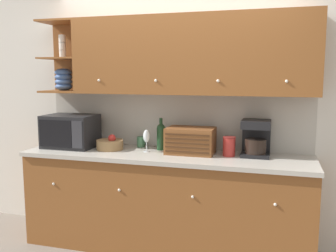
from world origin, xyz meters
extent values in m
plane|color=slate|center=(0.00, 0.00, 0.00)|extent=(24.00, 24.00, 0.00)
cube|color=silver|center=(0.00, 0.03, 1.30)|extent=(5.13, 0.06, 2.60)
cube|color=brown|center=(0.00, -0.32, 0.45)|extent=(2.73, 0.63, 0.90)
cube|color=#B7B2A8|center=(0.00, -0.33, 0.92)|extent=(2.75, 0.66, 0.04)
sphere|color=white|center=(-1.02, -0.64, 0.65)|extent=(0.03, 0.03, 0.03)
sphere|color=white|center=(-0.34, -0.64, 0.65)|extent=(0.03, 0.03, 0.03)
sphere|color=white|center=(0.34, -0.64, 0.65)|extent=(0.03, 0.03, 0.03)
sphere|color=white|center=(1.02, -0.64, 0.65)|extent=(0.03, 0.03, 0.03)
cube|color=#B7B2A8|center=(0.00, -0.01, 1.22)|extent=(2.73, 0.01, 0.56)
cube|color=brown|center=(0.21, -0.18, 1.87)|extent=(2.31, 0.35, 0.73)
cube|color=brown|center=(-1.16, -0.01, 1.87)|extent=(0.42, 0.02, 0.73)
cube|color=brown|center=(-1.16, -0.18, 1.51)|extent=(0.42, 0.35, 0.02)
cube|color=brown|center=(-1.16, -0.18, 1.86)|extent=(0.42, 0.35, 0.02)
cube|color=brown|center=(-1.16, -0.18, 2.23)|extent=(0.42, 0.35, 0.02)
sphere|color=white|center=(-0.66, -0.36, 1.64)|extent=(0.03, 0.03, 0.03)
sphere|color=white|center=(-0.08, -0.36, 1.64)|extent=(0.03, 0.03, 0.03)
sphere|color=white|center=(0.50, -0.36, 1.64)|extent=(0.03, 0.03, 0.03)
sphere|color=white|center=(1.08, -0.36, 1.64)|extent=(0.03, 0.03, 0.03)
ellipsoid|color=#3D5B93|center=(-1.16, -0.18, 1.57)|extent=(0.18, 0.18, 0.08)
ellipsoid|color=#3D5B93|center=(-1.16, -0.18, 1.61)|extent=(0.18, 0.18, 0.08)
ellipsoid|color=#3D5B93|center=(-1.16, -0.18, 1.66)|extent=(0.18, 0.18, 0.08)
ellipsoid|color=#3D5B93|center=(-1.16, -0.18, 1.71)|extent=(0.18, 0.18, 0.08)
cylinder|color=silver|center=(-1.16, -0.18, 1.90)|extent=(0.07, 0.07, 0.08)
cylinder|color=silver|center=(-1.16, -0.18, 1.98)|extent=(0.07, 0.07, 0.08)
cylinder|color=silver|center=(-1.16, -0.18, 2.06)|extent=(0.07, 0.07, 0.08)
cube|color=black|center=(-1.03, -0.28, 1.11)|extent=(0.51, 0.38, 0.34)
cube|color=black|center=(-1.09, -0.48, 1.11)|extent=(0.36, 0.01, 0.27)
cube|color=#2D2D33|center=(-0.85, -0.48, 1.11)|extent=(0.11, 0.01, 0.27)
cylinder|color=#937047|center=(-0.59, -0.29, 0.99)|extent=(0.27, 0.27, 0.10)
sphere|color=red|center=(-0.56, -0.31, 1.06)|extent=(0.08, 0.08, 0.08)
cylinder|color=#4C845B|center=(-0.34, -0.07, 1.00)|extent=(0.08, 0.08, 0.11)
torus|color=#4C845B|center=(-0.29, -0.07, 1.00)|extent=(0.01, 0.07, 0.07)
cylinder|color=silver|center=(-0.20, -0.29, 0.95)|extent=(0.06, 0.06, 0.01)
cylinder|color=silver|center=(-0.20, -0.29, 0.99)|extent=(0.01, 0.01, 0.09)
ellipsoid|color=silver|center=(-0.20, -0.29, 1.10)|extent=(0.06, 0.06, 0.12)
cylinder|color=#19381E|center=(-0.09, -0.17, 1.05)|extent=(0.08, 0.08, 0.22)
sphere|color=#19381E|center=(-0.09, -0.17, 1.17)|extent=(0.08, 0.08, 0.08)
cylinder|color=#19381E|center=(-0.09, -0.17, 1.23)|extent=(0.03, 0.03, 0.08)
cube|color=brown|center=(0.23, -0.24, 1.07)|extent=(0.45, 0.30, 0.25)
cube|color=#432713|center=(0.23, -0.40, 0.99)|extent=(0.41, 0.01, 0.02)
cube|color=#432713|center=(0.23, -0.40, 1.03)|extent=(0.41, 0.01, 0.02)
cube|color=#432713|center=(0.23, -0.40, 1.07)|extent=(0.41, 0.01, 0.02)
cube|color=#432713|center=(0.23, -0.40, 1.11)|extent=(0.41, 0.01, 0.02)
cube|color=#432713|center=(0.23, -0.40, 1.15)|extent=(0.41, 0.01, 0.02)
cylinder|color=#B22D28|center=(0.60, -0.26, 1.03)|extent=(0.11, 0.11, 0.17)
cylinder|color=maroon|center=(0.60, -0.26, 1.12)|extent=(0.12, 0.12, 0.01)
cube|color=black|center=(0.83, -0.19, 0.96)|extent=(0.26, 0.27, 0.03)
cylinder|color=black|center=(0.83, -0.21, 1.04)|extent=(0.19, 0.19, 0.13)
cube|color=black|center=(0.83, -0.09, 1.11)|extent=(0.26, 0.06, 0.33)
cube|color=black|center=(0.83, -0.19, 1.24)|extent=(0.26, 0.27, 0.07)
camera|label=1|loc=(1.00, -3.67, 1.70)|focal=40.00mm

